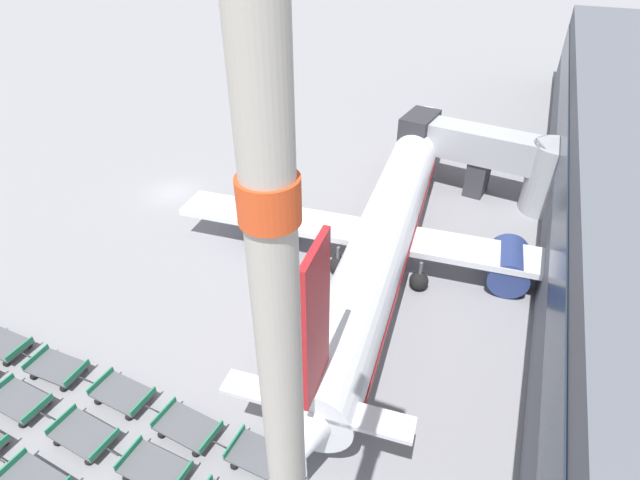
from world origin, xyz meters
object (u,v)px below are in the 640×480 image
baggage_dolly_row_mid_a_col_e (155,469)px  baggage_dolly_row_mid_b_col_c (57,368)px  baggage_dolly_row_mid_b_col_d (123,394)px  baggage_dolly_row_mid_a_col_c (19,401)px  baggage_dolly_row_mid_b_col_f (262,457)px  airplane (389,222)px  baggage_dolly_row_mid_a_col_d (84,435)px  baggage_dolly_row_mid_b_col_b (3,345)px  apron_light_mast (287,465)px  baggage_dolly_row_mid_b_col_e (188,427)px

baggage_dolly_row_mid_a_col_e → baggage_dolly_row_mid_b_col_c: (-8.50, 2.68, 0.00)m
baggage_dolly_row_mid_a_col_e → baggage_dolly_row_mid_b_col_d: same height
baggage_dolly_row_mid_a_col_c → baggage_dolly_row_mid_b_col_d: size_ratio=1.00×
baggage_dolly_row_mid_b_col_f → airplane: bearing=87.7°
baggage_dolly_row_mid_b_col_d → baggage_dolly_row_mid_a_col_c: bearing=-152.8°
baggage_dolly_row_mid_a_col_d → baggage_dolly_row_mid_b_col_b: same height
baggage_dolly_row_mid_b_col_c → apron_light_mast: bearing=-21.1°
baggage_dolly_row_mid_b_col_c → apron_light_mast: 22.37m
baggage_dolly_row_mid_a_col_e → baggage_dolly_row_mid_b_col_b: size_ratio=1.00×
airplane → baggage_dolly_row_mid_b_col_e: size_ratio=10.38×
baggage_dolly_row_mid_b_col_f → baggage_dolly_row_mid_a_col_d: bearing=-165.0°
baggage_dolly_row_mid_a_col_c → baggage_dolly_row_mid_a_col_e: same height
baggage_dolly_row_mid_b_col_d → apron_light_mast: apron_light_mast is taller
baggage_dolly_row_mid_b_col_f → apron_light_mast: 14.65m
baggage_dolly_row_mid_a_col_c → baggage_dolly_row_mid_b_col_b: same height
baggage_dolly_row_mid_b_col_b → airplane: bearing=44.4°
baggage_dolly_row_mid_a_col_d → apron_light_mast: bearing=-17.5°
baggage_dolly_row_mid_b_col_c → baggage_dolly_row_mid_b_col_f: same height
airplane → apron_light_mast: apron_light_mast is taller
baggage_dolly_row_mid_a_col_e → baggage_dolly_row_mid_b_col_e: same height
baggage_dolly_row_mid_a_col_c → baggage_dolly_row_mid_b_col_b: (-4.08, 2.46, 0.00)m
baggage_dolly_row_mid_a_col_d → baggage_dolly_row_mid_a_col_e: size_ratio=1.01×
baggage_dolly_row_mid_b_col_b → baggage_dolly_row_mid_b_col_d: bearing=-0.9°
baggage_dolly_row_mid_a_col_c → baggage_dolly_row_mid_b_col_e: 8.96m
baggage_dolly_row_mid_a_col_e → airplane: bearing=76.4°
baggage_dolly_row_mid_a_col_d → baggage_dolly_row_mid_b_col_d: (0.09, 2.57, 0.00)m
baggage_dolly_row_mid_a_col_e → apron_light_mast: (8.94, -4.04, 12.28)m
baggage_dolly_row_mid_a_col_e → baggage_dolly_row_mid_b_col_b: 13.00m
baggage_dolly_row_mid_a_col_d → baggage_dolly_row_mid_b_col_e: bearing=27.3°
airplane → baggage_dolly_row_mid_a_col_d: airplane is taller
baggage_dolly_row_mid_a_col_c → baggage_dolly_row_mid_b_col_e: same height
baggage_dolly_row_mid_a_col_d → baggage_dolly_row_mid_a_col_e: 4.18m
baggage_dolly_row_mid_a_col_e → apron_light_mast: 15.72m
baggage_dolly_row_mid_a_col_d → baggage_dolly_row_mid_b_col_e: (4.30, 2.22, 0.00)m
baggage_dolly_row_mid_a_col_d → apron_light_mast: (13.12, -4.15, 12.28)m
baggage_dolly_row_mid_a_col_d → baggage_dolly_row_mid_b_col_f: 8.60m
baggage_dolly_row_mid_b_col_e → baggage_dolly_row_mid_b_col_f: size_ratio=1.01×
baggage_dolly_row_mid_a_col_c → apron_light_mast: size_ratio=0.16×
baggage_dolly_row_mid_a_col_c → apron_light_mast: apron_light_mast is taller
airplane → apron_light_mast: bearing=-80.3°
baggage_dolly_row_mid_b_col_e → airplane: bearing=75.0°
baggage_dolly_row_mid_a_col_c → baggage_dolly_row_mid_b_col_f: 12.90m
baggage_dolly_row_mid_b_col_b → baggage_dolly_row_mid_b_col_e: size_ratio=0.99×
apron_light_mast → baggage_dolly_row_mid_b_col_d: bearing=152.7°
baggage_dolly_row_mid_a_col_c → baggage_dolly_row_mid_a_col_d: (4.44, -0.24, 0.00)m
apron_light_mast → baggage_dolly_row_mid_a_col_e: bearing=155.7°
airplane → baggage_dolly_row_mid_b_col_b: size_ratio=10.51×
apron_light_mast → baggage_dolly_row_mid_a_col_d: bearing=162.5°
baggage_dolly_row_mid_b_col_c → baggage_dolly_row_mid_b_col_f: bearing=-1.6°
baggage_dolly_row_mid_a_col_d → baggage_dolly_row_mid_b_col_f: same height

